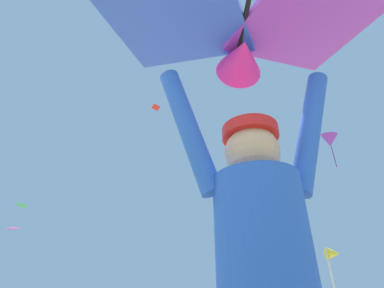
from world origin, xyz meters
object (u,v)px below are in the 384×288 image
at_px(distant_kite_green_high_right, 22,205).
at_px(marker_flag, 334,262).
at_px(distant_kite_purple_low_left, 330,140).
at_px(distant_kite_red_mid_left, 156,107).
at_px(held_stunt_kite, 241,31).
at_px(distant_kite_magenta_overhead_distant, 12,228).
at_px(distant_kite_white_mid_right, 208,188).

height_order(distant_kite_green_high_right, marker_flag, distant_kite_green_high_right).
distance_m(distant_kite_purple_low_left, distant_kite_green_high_right, 23.03).
bearing_deg(distant_kite_green_high_right, distant_kite_red_mid_left, 32.67).
height_order(held_stunt_kite, distant_kite_red_mid_left, distant_kite_red_mid_left).
relative_size(distant_kite_purple_low_left, distant_kite_green_high_right, 2.90).
distance_m(distant_kite_green_high_right, marker_flag, 22.51).
relative_size(distant_kite_magenta_overhead_distant, marker_flag, 0.35).
distance_m(distant_kite_green_high_right, distant_kite_red_mid_left, 17.79).
bearing_deg(distant_kite_magenta_overhead_distant, distant_kite_purple_low_left, -0.61).
bearing_deg(distant_kite_white_mid_right, distant_kite_green_high_right, -175.97).
bearing_deg(distant_kite_white_mid_right, distant_kite_magenta_overhead_distant, -151.34).
relative_size(distant_kite_purple_low_left, distant_kite_magenta_overhead_distant, 3.64).
distance_m(distant_kite_white_mid_right, distant_kite_red_mid_left, 13.71).
height_order(distant_kite_green_high_right, distant_kite_white_mid_right, distant_kite_white_mid_right).
relative_size(distant_kite_white_mid_right, distant_kite_red_mid_left, 0.91).
xyz_separation_m(distant_kite_red_mid_left, distant_kite_magenta_overhead_distant, (-6.83, -11.41, -17.04)).
relative_size(distant_kite_red_mid_left, marker_flag, 0.52).
xyz_separation_m(held_stunt_kite, distant_kite_red_mid_left, (-1.39, 27.68, 19.72)).
bearing_deg(held_stunt_kite, distant_kite_green_high_right, 115.80).
xyz_separation_m(distant_kite_green_high_right, marker_flag, (13.76, -16.77, -6.02)).
bearing_deg(distant_kite_magenta_overhead_distant, marker_flag, -44.51).
distance_m(held_stunt_kite, distant_kite_magenta_overhead_distant, 18.42).
bearing_deg(held_stunt_kite, marker_flag, 57.46).
height_order(distant_kite_white_mid_right, distant_kite_red_mid_left, distant_kite_red_mid_left).
bearing_deg(distant_kite_white_mid_right, marker_flag, -91.77).
bearing_deg(distant_kite_magenta_overhead_distant, distant_kite_red_mid_left, 59.09).
relative_size(held_stunt_kite, distant_kite_green_high_right, 1.74).
distance_m(distant_kite_purple_low_left, distant_kite_red_mid_left, 20.18).
distance_m(held_stunt_kite, distant_kite_white_mid_right, 24.46).
relative_size(distant_kite_green_high_right, distant_kite_magenta_overhead_distant, 1.26).
xyz_separation_m(distant_kite_white_mid_right, distant_kite_red_mid_left, (-5.15, 4.86, 11.74)).
bearing_deg(distant_kite_purple_low_left, distant_kite_red_mid_left, 137.86).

